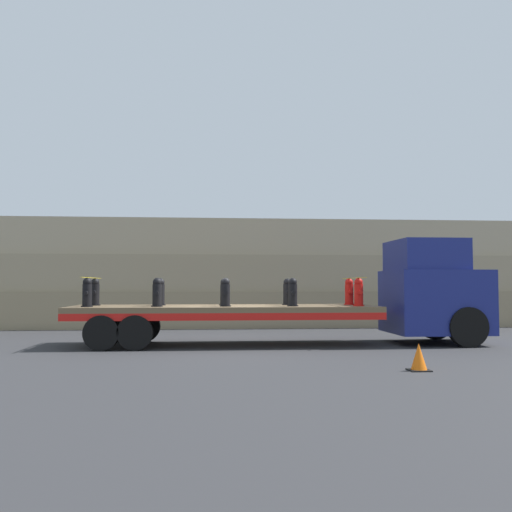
% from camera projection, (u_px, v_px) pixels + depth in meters
% --- Properties ---
extents(ground_plane, '(120.00, 120.00, 0.00)m').
position_uv_depth(ground_plane, '(225.00, 345.00, 16.76)').
color(ground_plane, '#2D2D30').
extents(rock_cliff, '(60.00, 3.30, 4.51)m').
position_uv_depth(rock_cliff, '(220.00, 274.00, 24.54)').
color(rock_cliff, gray).
rests_on(rock_cliff, ground_plane).
extents(truck_cab, '(2.76, 2.65, 3.13)m').
position_uv_depth(truck_cab, '(436.00, 292.00, 17.37)').
color(truck_cab, navy).
rests_on(truck_cab, ground_plane).
extents(flatbed_trailer, '(8.96, 2.65, 1.15)m').
position_uv_depth(flatbed_trailer, '(203.00, 313.00, 16.75)').
color(flatbed_trailer, brown).
rests_on(flatbed_trailer, ground_plane).
extents(fire_hydrant_black_near_0, '(0.32, 0.47, 0.82)m').
position_uv_depth(fire_hydrant_black_near_0, '(87.00, 293.00, 15.96)').
color(fire_hydrant_black_near_0, black).
rests_on(fire_hydrant_black_near_0, flatbed_trailer).
extents(fire_hydrant_black_far_0, '(0.32, 0.47, 0.82)m').
position_uv_depth(fire_hydrant_black_far_0, '(95.00, 292.00, 17.08)').
color(fire_hydrant_black_far_0, black).
rests_on(fire_hydrant_black_far_0, flatbed_trailer).
extents(fire_hydrant_black_near_1, '(0.32, 0.47, 0.82)m').
position_uv_depth(fire_hydrant_black_near_1, '(157.00, 293.00, 16.12)').
color(fire_hydrant_black_near_1, black).
rests_on(fire_hydrant_black_near_1, flatbed_trailer).
extents(fire_hydrant_black_far_1, '(0.32, 0.47, 0.82)m').
position_uv_depth(fire_hydrant_black_far_1, '(160.00, 292.00, 17.24)').
color(fire_hydrant_black_far_1, black).
rests_on(fire_hydrant_black_far_1, flatbed_trailer).
extents(fire_hydrant_black_near_2, '(0.32, 0.47, 0.82)m').
position_uv_depth(fire_hydrant_black_near_2, '(226.00, 293.00, 16.28)').
color(fire_hydrant_black_near_2, black).
rests_on(fire_hydrant_black_near_2, flatbed_trailer).
extents(fire_hydrant_black_far_2, '(0.32, 0.47, 0.82)m').
position_uv_depth(fire_hydrant_black_far_2, '(224.00, 292.00, 17.40)').
color(fire_hydrant_black_far_2, black).
rests_on(fire_hydrant_black_far_2, flatbed_trailer).
extents(fire_hydrant_black_near_3, '(0.32, 0.47, 0.82)m').
position_uv_depth(fire_hydrant_black_near_3, '(293.00, 293.00, 16.44)').
color(fire_hydrant_black_near_3, black).
rests_on(fire_hydrant_black_near_3, flatbed_trailer).
extents(fire_hydrant_black_far_3, '(0.32, 0.47, 0.82)m').
position_uv_depth(fire_hydrant_black_far_3, '(287.00, 292.00, 17.56)').
color(fire_hydrant_black_far_3, black).
rests_on(fire_hydrant_black_far_3, flatbed_trailer).
extents(fire_hydrant_red_near_4, '(0.32, 0.47, 0.82)m').
position_uv_depth(fire_hydrant_red_near_4, '(359.00, 292.00, 16.60)').
color(fire_hydrant_red_near_4, red).
rests_on(fire_hydrant_red_near_4, flatbed_trailer).
extents(fire_hydrant_red_far_4, '(0.32, 0.47, 0.82)m').
position_uv_depth(fire_hydrant_red_far_4, '(349.00, 292.00, 17.72)').
color(fire_hydrant_red_far_4, red).
rests_on(fire_hydrant_red_far_4, flatbed_trailer).
extents(cargo_strap_rear, '(0.05, 2.76, 0.01)m').
position_uv_depth(cargo_strap_rear, '(91.00, 278.00, 16.54)').
color(cargo_strap_rear, yellow).
rests_on(cargo_strap_rear, fire_hydrant_black_near_0).
extents(cargo_strap_middle, '(0.05, 2.76, 0.01)m').
position_uv_depth(cargo_strap_middle, '(354.00, 278.00, 17.18)').
color(cargo_strap_middle, yellow).
rests_on(cargo_strap_middle, fire_hydrant_red_near_4).
extents(traffic_cone, '(0.43, 0.43, 0.56)m').
position_uv_depth(traffic_cone, '(419.00, 357.00, 11.76)').
color(traffic_cone, black).
rests_on(traffic_cone, ground_plane).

